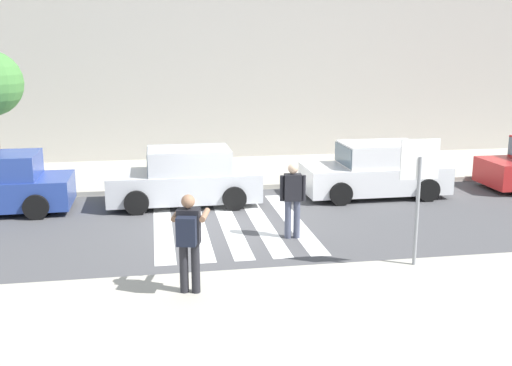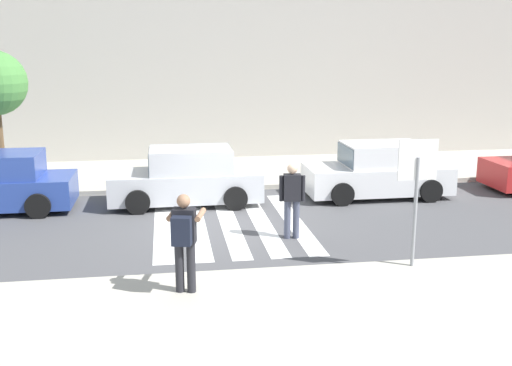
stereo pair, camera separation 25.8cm
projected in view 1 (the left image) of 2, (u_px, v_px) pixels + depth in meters
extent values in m
plane|color=#4C4C4F|center=(230.00, 226.00, 14.44)|extent=(120.00, 120.00, 0.00)
cube|color=#B2AD9E|center=(286.00, 349.00, 8.47)|extent=(60.00, 6.00, 0.14)
cube|color=#B2AD9E|center=(207.00, 173.00, 20.19)|extent=(60.00, 4.80, 0.14)
cube|color=#ADA89E|center=(195.00, 63.00, 23.62)|extent=(56.00, 4.00, 7.16)
cube|color=silver|center=(163.00, 227.00, 14.37)|extent=(0.44, 5.20, 0.01)
cube|color=silver|center=(196.00, 226.00, 14.50)|extent=(0.44, 5.20, 0.01)
cube|color=silver|center=(229.00, 224.00, 14.63)|extent=(0.44, 5.20, 0.01)
cube|color=silver|center=(261.00, 222.00, 14.77)|extent=(0.44, 5.20, 0.01)
cube|color=silver|center=(293.00, 221.00, 14.90)|extent=(0.44, 5.20, 0.01)
cylinder|color=gray|center=(417.00, 212.00, 11.31)|extent=(0.07, 0.07, 2.11)
cube|color=white|center=(420.00, 159.00, 11.10)|extent=(0.76, 0.03, 0.76)
cube|color=red|center=(420.00, 159.00, 11.12)|extent=(0.66, 0.02, 0.66)
cylinder|color=#232328|center=(184.00, 268.00, 10.17)|extent=(0.15, 0.15, 0.88)
cylinder|color=#232328|center=(196.00, 268.00, 10.16)|extent=(0.15, 0.15, 0.88)
cube|color=black|center=(189.00, 226.00, 10.00)|extent=(0.43, 0.32, 0.60)
sphere|color=#A37556|center=(188.00, 201.00, 9.90)|extent=(0.23, 0.23, 0.23)
cylinder|color=#A37556|center=(177.00, 215.00, 10.19)|extent=(0.23, 0.59, 0.10)
cylinder|color=#A37556|center=(205.00, 215.00, 10.17)|extent=(0.23, 0.59, 0.10)
cube|color=black|center=(192.00, 210.00, 10.35)|extent=(0.16, 0.13, 0.10)
cube|color=black|center=(186.00, 231.00, 9.78)|extent=(0.36, 0.27, 0.48)
cylinder|color=#474C60|center=(288.00, 219.00, 13.49)|extent=(0.15, 0.15, 0.88)
cylinder|color=#474C60|center=(297.00, 219.00, 13.50)|extent=(0.15, 0.15, 0.88)
cube|color=black|center=(293.00, 187.00, 13.33)|extent=(0.41, 0.28, 0.60)
sphere|color=beige|center=(293.00, 168.00, 13.23)|extent=(0.23, 0.23, 0.23)
cylinder|color=black|center=(282.00, 188.00, 13.32)|extent=(0.10, 0.10, 0.58)
cylinder|color=black|center=(303.00, 188.00, 13.35)|extent=(0.10, 0.10, 0.58)
cube|color=slate|center=(33.00, 165.00, 15.57)|extent=(0.10, 1.50, 0.51)
cylinder|color=black|center=(36.00, 207.00, 14.98)|extent=(0.64, 0.22, 0.64)
cylinder|color=black|center=(47.00, 191.00, 16.61)|extent=(0.64, 0.22, 0.64)
cube|color=#B7BABF|center=(184.00, 185.00, 16.37)|extent=(4.10, 1.70, 0.76)
cube|color=#B7BABF|center=(189.00, 160.00, 16.24)|extent=(2.20, 1.56, 0.64)
cube|color=slate|center=(149.00, 161.00, 16.06)|extent=(0.10, 1.50, 0.54)
cube|color=slate|center=(224.00, 159.00, 16.40)|extent=(0.10, 1.50, 0.51)
cylinder|color=black|center=(136.00, 203.00, 15.39)|extent=(0.64, 0.22, 0.64)
cylinder|color=black|center=(138.00, 187.00, 17.02)|extent=(0.64, 0.22, 0.64)
cylinder|color=black|center=(234.00, 198.00, 15.81)|extent=(0.64, 0.22, 0.64)
cylinder|color=black|center=(226.00, 184.00, 17.44)|extent=(0.64, 0.22, 0.64)
cube|color=white|center=(374.00, 178.00, 17.28)|extent=(4.10, 1.70, 0.76)
cube|color=white|center=(380.00, 154.00, 17.14)|extent=(2.20, 1.56, 0.64)
cube|color=slate|center=(344.00, 155.00, 16.97)|extent=(0.10, 1.50, 0.54)
cube|color=slate|center=(412.00, 153.00, 17.31)|extent=(0.10, 1.50, 0.51)
cylinder|color=black|center=(341.00, 194.00, 16.30)|extent=(0.64, 0.22, 0.64)
cylinder|color=black|center=(323.00, 180.00, 17.93)|extent=(0.64, 0.22, 0.64)
cylinder|color=black|center=(428.00, 190.00, 16.72)|extent=(0.64, 0.22, 0.64)
cylinder|color=black|center=(403.00, 177.00, 18.35)|extent=(0.64, 0.22, 0.64)
cylinder|color=black|center=(495.00, 174.00, 18.86)|extent=(0.64, 0.22, 0.64)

